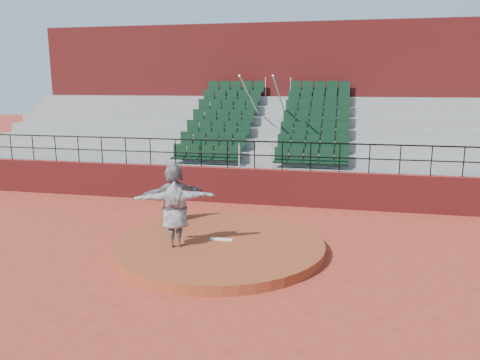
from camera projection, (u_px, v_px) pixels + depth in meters
name	position (u px, v px, depth m)	size (l,w,h in m)	color
ground	(220.00, 251.00, 12.40)	(90.00, 90.00, 0.00)	#A93726
pitchers_mound	(220.00, 246.00, 12.37)	(5.50, 5.50, 0.25)	#933E21
pitching_rubber	(222.00, 239.00, 12.49)	(0.60, 0.15, 0.03)	white
boundary_wall	(254.00, 186.00, 17.05)	(24.00, 0.30, 1.30)	maroon
wall_railing	(255.00, 149.00, 16.76)	(24.04, 0.05, 1.03)	black
seating_deck	(270.00, 151.00, 20.38)	(24.00, 5.97, 4.63)	gray
press_box_facade	(282.00, 99.00, 23.72)	(24.00, 3.00, 7.10)	maroon
pitcher	(175.00, 214.00, 11.86)	(2.10, 0.57, 1.71)	black
fielder	(174.00, 196.00, 14.12)	(1.86, 0.59, 2.01)	black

